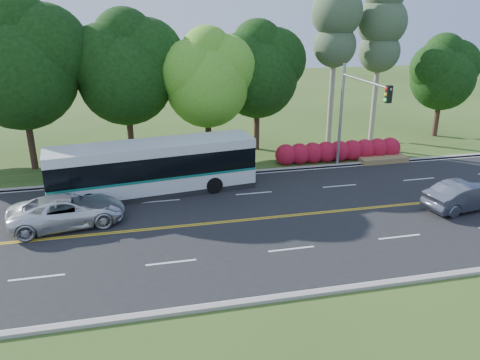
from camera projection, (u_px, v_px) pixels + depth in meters
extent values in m
plane|color=#314E1A|center=(279.00, 217.00, 24.79)|extent=(120.00, 120.00, 0.00)
cube|color=black|center=(279.00, 217.00, 24.79)|extent=(60.00, 14.00, 0.02)
cube|color=#9B948C|center=(248.00, 172.00, 31.30)|extent=(60.00, 0.30, 0.15)
cube|color=#9B948C|center=(334.00, 291.00, 18.23)|extent=(60.00, 0.30, 0.15)
cube|color=#314E1A|center=(241.00, 164.00, 33.00)|extent=(60.00, 4.00, 0.10)
cube|color=gold|center=(280.00, 217.00, 24.71)|extent=(57.00, 0.10, 0.00)
cube|color=gold|center=(279.00, 216.00, 24.85)|extent=(57.00, 0.10, 0.00)
cube|color=silver|center=(37.00, 277.00, 19.21)|extent=(2.20, 0.12, 0.00)
cube|color=silver|center=(171.00, 262.00, 20.35)|extent=(2.20, 0.12, 0.00)
cube|color=silver|center=(291.00, 249.00, 21.48)|extent=(2.20, 0.12, 0.00)
cube|color=silver|center=(399.00, 237.00, 22.61)|extent=(2.20, 0.12, 0.00)
cube|color=silver|center=(59.00, 210.00, 25.61)|extent=(2.20, 0.12, 0.00)
cube|color=silver|center=(161.00, 201.00, 26.75)|extent=(2.20, 0.12, 0.00)
cube|color=silver|center=(254.00, 193.00, 27.88)|extent=(2.20, 0.12, 0.00)
cube|color=silver|center=(340.00, 186.00, 29.01)|extent=(2.20, 0.12, 0.00)
cube|color=silver|center=(419.00, 179.00, 30.14)|extent=(2.20, 0.12, 0.00)
cube|color=silver|center=(249.00, 174.00, 31.04)|extent=(57.00, 0.12, 0.00)
cube|color=silver|center=(330.00, 288.00, 18.52)|extent=(57.00, 0.12, 0.00)
cylinder|color=#321E16|center=(31.00, 142.00, 31.27)|extent=(0.44, 0.44, 3.96)
sphere|color=black|center=(20.00, 73.00, 29.70)|extent=(7.20, 7.20, 7.20)
sphere|color=black|center=(45.00, 49.00, 29.81)|extent=(5.76, 5.76, 5.76)
sphere|color=black|center=(16.00, 29.00, 29.15)|extent=(4.68, 4.68, 4.68)
cylinder|color=#321E16|center=(131.00, 135.00, 33.59)|extent=(0.44, 0.44, 3.60)
sphere|color=black|center=(126.00, 77.00, 32.15)|extent=(6.60, 6.60, 6.60)
sphere|color=black|center=(146.00, 57.00, 32.27)|extent=(5.28, 5.28, 5.28)
sphere|color=black|center=(104.00, 61.00, 31.30)|extent=(4.95, 4.95, 4.95)
sphere|color=black|center=(124.00, 39.00, 31.68)|extent=(4.29, 4.29, 4.29)
cylinder|color=#321E16|center=(208.00, 137.00, 33.87)|extent=(0.44, 0.44, 3.24)
sphere|color=#5A961F|center=(207.00, 86.00, 32.60)|extent=(5.80, 5.80, 5.80)
sphere|color=#5A961F|center=(225.00, 68.00, 32.74)|extent=(4.64, 4.64, 4.64)
sphere|color=#5A961F|center=(190.00, 72.00, 31.82)|extent=(4.35, 4.35, 4.35)
sphere|color=#5A961F|center=(207.00, 53.00, 32.22)|extent=(3.77, 3.77, 3.77)
cylinder|color=#321E16|center=(257.00, 128.00, 36.03)|extent=(0.44, 0.44, 3.42)
sphere|color=black|center=(257.00, 78.00, 34.70)|extent=(6.00, 6.00, 6.00)
sphere|color=black|center=(274.00, 60.00, 34.84)|extent=(4.80, 4.80, 4.80)
sphere|color=black|center=(242.00, 64.00, 33.91)|extent=(4.50, 4.50, 4.50)
sphere|color=black|center=(258.00, 46.00, 34.31)|extent=(3.90, 3.90, 3.90)
cylinder|color=gray|center=(332.00, 83.00, 36.16)|extent=(0.40, 0.40, 9.80)
sphere|color=#405B38|center=(335.00, 46.00, 35.18)|extent=(3.23, 3.23, 3.23)
sphere|color=#405B38|center=(337.00, 12.00, 34.35)|extent=(3.80, 3.80, 3.80)
cylinder|color=gray|center=(376.00, 85.00, 37.56)|extent=(0.40, 0.40, 9.10)
sphere|color=#405B38|center=(379.00, 52.00, 36.65)|extent=(3.23, 3.23, 3.23)
sphere|color=#405B38|center=(382.00, 22.00, 35.88)|extent=(3.80, 3.80, 3.80)
cylinder|color=#321E16|center=(437.00, 118.00, 39.85)|extent=(0.44, 0.44, 3.06)
sphere|color=black|center=(442.00, 78.00, 38.68)|extent=(5.20, 5.20, 5.20)
sphere|color=black|center=(455.00, 65.00, 38.83)|extent=(4.16, 4.16, 4.16)
sphere|color=black|center=(434.00, 68.00, 37.97)|extent=(3.90, 3.90, 3.90)
sphere|color=black|center=(444.00, 54.00, 38.39)|extent=(3.38, 3.38, 3.38)
sphere|color=maroon|center=(286.00, 155.00, 32.64)|extent=(1.50, 1.50, 1.50)
sphere|color=maroon|center=(299.00, 154.00, 32.85)|extent=(1.50, 1.50, 1.50)
sphere|color=maroon|center=(313.00, 153.00, 33.06)|extent=(1.50, 1.50, 1.50)
sphere|color=maroon|center=(326.00, 152.00, 33.26)|extent=(1.50, 1.50, 1.50)
sphere|color=maroon|center=(339.00, 151.00, 33.47)|extent=(1.50, 1.50, 1.50)
sphere|color=maroon|center=(352.00, 150.00, 33.67)|extent=(1.50, 1.50, 1.50)
sphere|color=maroon|center=(365.00, 149.00, 33.88)|extent=(1.50, 1.50, 1.50)
sphere|color=maroon|center=(377.00, 149.00, 34.09)|extent=(1.50, 1.50, 1.50)
sphere|color=maroon|center=(390.00, 148.00, 34.29)|extent=(1.50, 1.50, 1.50)
cube|color=olive|center=(382.00, 159.00, 33.55)|extent=(3.50, 1.40, 0.40)
cylinder|color=gray|center=(341.00, 116.00, 31.58)|extent=(0.20, 0.20, 7.00)
cylinder|color=gray|center=(365.00, 81.00, 27.86)|extent=(0.14, 6.00, 0.14)
cube|color=black|center=(389.00, 94.00, 25.41)|extent=(0.32, 0.28, 0.95)
sphere|color=red|center=(386.00, 89.00, 25.27)|extent=(0.18, 0.18, 0.18)
sphere|color=yellow|center=(386.00, 94.00, 25.37)|extent=(0.18, 0.18, 0.18)
sphere|color=#19D833|center=(385.00, 100.00, 25.48)|extent=(0.18, 0.18, 0.18)
cube|color=silver|center=(154.00, 180.00, 27.60)|extent=(12.11, 4.09, 0.98)
cube|color=black|center=(153.00, 162.00, 27.22)|extent=(12.06, 4.12, 1.23)
cube|color=silver|center=(152.00, 148.00, 26.91)|extent=(12.11, 4.09, 0.55)
cube|color=#0B6856|center=(154.00, 173.00, 27.45)|extent=(12.06, 4.13, 0.14)
cube|color=black|center=(44.00, 172.00, 25.26)|extent=(0.37, 2.31, 1.69)
cube|color=#19E54C|center=(42.00, 156.00, 24.93)|extent=(0.25, 1.51, 0.22)
cube|color=black|center=(155.00, 190.00, 27.84)|extent=(12.10, 3.99, 0.35)
cylinder|color=black|center=(89.00, 201.00, 25.44)|extent=(1.02, 0.41, 0.99)
cylinder|color=black|center=(87.00, 187.00, 27.52)|extent=(1.02, 0.41, 0.99)
cylinder|color=black|center=(214.00, 185.00, 27.77)|extent=(1.02, 0.41, 0.99)
cylinder|color=black|center=(203.00, 173.00, 29.85)|extent=(1.02, 0.41, 0.99)
imported|color=slate|center=(465.00, 196.00, 25.48)|extent=(4.93, 2.39, 1.56)
imported|color=white|center=(67.00, 211.00, 23.58)|extent=(5.97, 3.45, 1.56)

